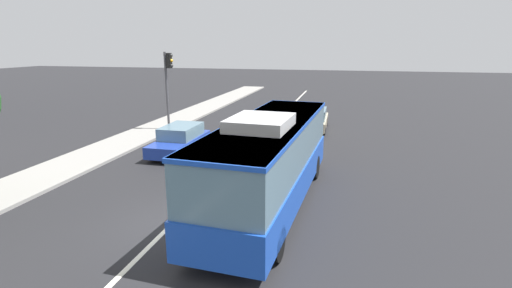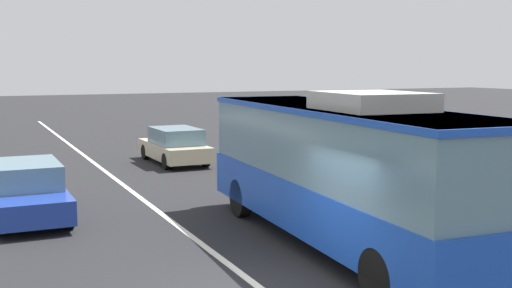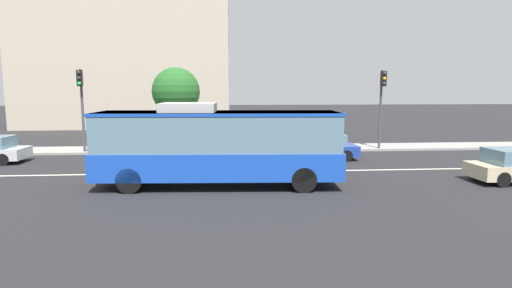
# 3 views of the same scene
# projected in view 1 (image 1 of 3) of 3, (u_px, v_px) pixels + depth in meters

# --- Properties ---
(ground_plane) EXTENTS (160.00, 160.00, 0.00)m
(ground_plane) POSITION_uv_depth(u_px,v_px,m) (174.00, 222.00, 12.30)
(ground_plane) COLOR black
(lane_centre_line) EXTENTS (76.00, 0.16, 0.01)m
(lane_centre_line) POSITION_uv_depth(u_px,v_px,m) (174.00, 222.00, 12.29)
(lane_centre_line) COLOR silver
(lane_centre_line) RESTS_ON ground_plane
(transit_bus) EXTENTS (10.13, 3.06, 3.46)m
(transit_bus) POSITION_uv_depth(u_px,v_px,m) (270.00, 158.00, 13.12)
(transit_bus) COLOR #1947B7
(transit_bus) RESTS_ON ground_plane
(sedan_beige) EXTENTS (4.52, 1.87, 1.46)m
(sedan_beige) POSITION_uv_depth(u_px,v_px,m) (313.00, 119.00, 25.64)
(sedan_beige) COLOR #C6B793
(sedan_beige) RESTS_ON ground_plane
(sedan_blue) EXTENTS (4.51, 1.83, 1.46)m
(sedan_blue) POSITION_uv_depth(u_px,v_px,m) (180.00, 140.00, 20.11)
(sedan_blue) COLOR #1E3899
(sedan_blue) RESTS_ON ground_plane
(traffic_light_mid_block) EXTENTS (0.33, 0.62, 5.20)m
(traffic_light_mid_block) POSITION_uv_depth(u_px,v_px,m) (168.00, 78.00, 24.52)
(traffic_light_mid_block) COLOR #47474C
(traffic_light_mid_block) RESTS_ON ground_plane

